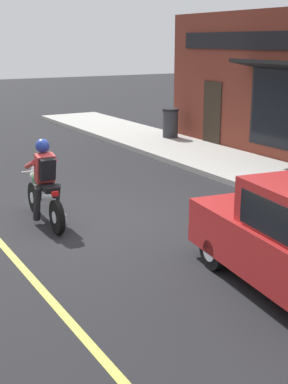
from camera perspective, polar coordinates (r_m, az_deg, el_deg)
name	(u,v)px	position (r m, az deg, el deg)	size (l,w,h in m)	color
ground_plane	(91,222)	(10.26, -5.64, -3.26)	(80.00, 80.00, 0.00)	black
sidewalk_curb	(217,160)	(15.40, 7.75, 3.41)	(2.60, 22.00, 0.14)	#ADAAA3
storefront_building	(284,87)	(15.44, 14.67, 10.74)	(1.25, 10.19, 4.20)	maroon
motorcycle_with_rider	(45,188)	(10.19, -10.57, 0.39)	(0.56, 2.02, 1.62)	black
trash_bin	(170,123)	(18.48, 2.83, 7.38)	(0.56, 0.56, 0.98)	#2D2D33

